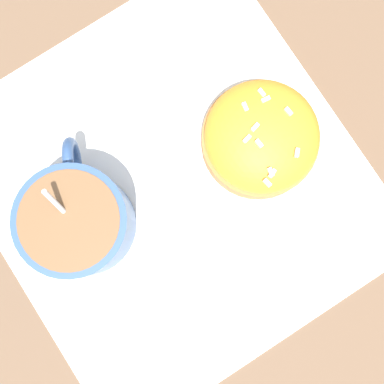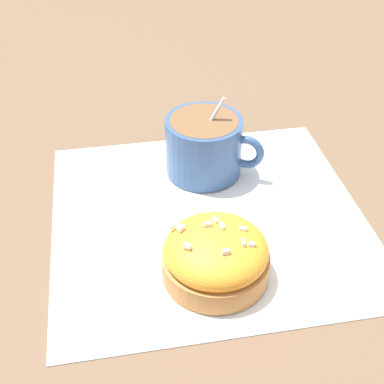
% 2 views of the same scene
% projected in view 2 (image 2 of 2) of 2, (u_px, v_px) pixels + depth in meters
% --- Properties ---
extents(ground_plane, '(3.00, 3.00, 0.00)m').
position_uv_depth(ground_plane, '(208.00, 218.00, 0.57)').
color(ground_plane, brown).
extents(paper_napkin, '(0.35, 0.36, 0.00)m').
position_uv_depth(paper_napkin, '(208.00, 217.00, 0.56)').
color(paper_napkin, white).
rests_on(paper_napkin, ground_plane).
extents(coffee_cup, '(0.09, 0.11, 0.09)m').
position_uv_depth(coffee_cup, '(205.00, 144.00, 0.60)').
color(coffee_cup, '#335184').
rests_on(coffee_cup, paper_napkin).
extents(frosted_pastry, '(0.10, 0.10, 0.06)m').
position_uv_depth(frosted_pastry, '(211.00, 256.00, 0.48)').
color(frosted_pastry, '#B2753D').
rests_on(frosted_pastry, paper_napkin).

